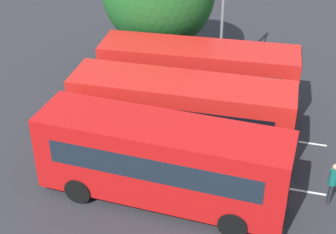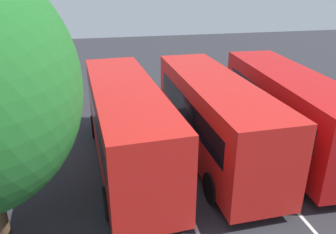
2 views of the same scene
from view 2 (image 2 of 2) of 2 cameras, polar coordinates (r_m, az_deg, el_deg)
ground_plane at (r=14.84m, az=6.30°, el=-6.00°), size 62.38×62.38×0.00m
bus_far_left at (r=15.40m, az=19.85°, el=1.50°), size 9.55×2.88×3.40m
bus_center_left at (r=13.84m, az=7.77°, el=0.32°), size 9.51×2.73×3.40m
bus_center_right at (r=13.09m, az=-7.17°, el=-1.00°), size 9.58×2.99×3.40m
pedestrian at (r=20.36m, az=6.97°, el=5.46°), size 0.35×0.35×1.82m
street_lamp at (r=12.84m, az=-22.24°, el=10.41°), size 0.23×2.66×8.21m
lane_stripe_outer_left at (r=15.43m, az=12.50°, el=-5.22°), size 11.99×0.16×0.01m
lane_stripe_inner_left at (r=14.43m, az=-0.36°, el=-6.72°), size 11.99×0.16×0.01m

